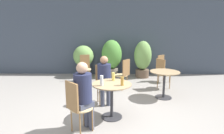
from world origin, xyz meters
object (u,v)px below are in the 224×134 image
object	(u,v)px
seated_person_0	(104,76)
potted_plant_2	(143,58)
bistro_chair_4	(124,72)
beer_glass_1	(113,77)
cafe_table_far	(164,78)
bistro_chair_3	(162,71)
bistro_chair_1	(76,103)
potted_plant_0	(84,59)
bistro_chair_5	(85,66)
cafe_table_near	(112,92)
bistro_chair_0	(103,81)
potted_plant_1	(112,56)
seated_person_1	(83,91)
beer_glass_2	(102,81)
bistro_chair_2	(162,66)
beer_glass_0	(122,81)

from	to	relation	value
seated_person_0	potted_plant_2	xyz separation A→B (m)	(1.30, 2.57, 0.04)
bistro_chair_4	beer_glass_1	size ratio (longest dim) A/B	5.55
cafe_table_far	bistro_chair_3	xyz separation A→B (m)	(0.13, 0.72, 0.01)
bistro_chair_1	potted_plant_0	distance (m)	3.95
bistro_chair_5	cafe_table_near	bearing A→B (deg)	-84.62
bistro_chair_1	seated_person_0	world-z (taller)	seated_person_0
bistro_chair_0	bistro_chair_4	world-z (taller)	same
cafe_table_near	potted_plant_0	distance (m)	3.51
potted_plant_1	potted_plant_2	world-z (taller)	potted_plant_1
cafe_table_near	seated_person_0	world-z (taller)	seated_person_0
bistro_chair_5	potted_plant_2	bearing A→B (deg)	0.20
seated_person_1	beer_glass_2	distance (m)	0.46
bistro_chair_4	potted_plant_1	xyz separation A→B (m)	(-0.38, 1.62, 0.25)
bistro_chair_3	bistro_chair_4	world-z (taller)	same
seated_person_1	potted_plant_1	distance (m)	3.84
cafe_table_near	bistro_chair_4	distance (m)	1.75
bistro_chair_4	seated_person_0	xyz separation A→B (m)	(-0.51, -1.07, 0.15)
bistro_chair_2	bistro_chair_5	size ratio (longest dim) A/B	1.00
bistro_chair_1	bistro_chair_3	world-z (taller)	same
cafe_table_near	bistro_chair_0	bearing A→B (deg)	105.74
beer_glass_2	potted_plant_1	bearing A→B (deg)	87.76
bistro_chair_5	beer_glass_2	xyz separation A→B (m)	(0.78, -2.80, 0.26)
bistro_chair_1	beer_glass_2	bearing A→B (deg)	-86.18
bistro_chair_1	potted_plant_1	xyz separation A→B (m)	(0.52, 3.92, 0.25)
bistro_chair_2	potted_plant_2	size ratio (longest dim) A/B	0.67
cafe_table_near	bistro_chair_3	xyz separation A→B (m)	(1.48, 1.81, 0.00)
seated_person_0	beer_glass_1	xyz separation A→B (m)	(0.21, -0.42, 0.10)
beer_glass_2	potted_plant_1	distance (m)	3.47
cafe_table_near	bistro_chair_3	bearing A→B (deg)	50.85
bistro_chair_3	beer_glass_1	distance (m)	2.16
bistro_chair_5	seated_person_0	xyz separation A→B (m)	(0.78, -2.02, 0.15)
seated_person_0	beer_glass_2	distance (m)	0.79
beer_glass_2	bistro_chair_1	bearing A→B (deg)	-130.44
bistro_chair_2	bistro_chair_4	size ratio (longest dim) A/B	1.00
bistro_chair_3	seated_person_1	bearing A→B (deg)	107.65
potted_plant_0	beer_glass_2	bearing A→B (deg)	-74.70
bistro_chair_3	seated_person_0	xyz separation A→B (m)	(-1.66, -1.17, 0.15)
bistro_chair_5	potted_plant_2	size ratio (longest dim) A/B	0.67
beer_glass_0	potted_plant_1	xyz separation A→B (m)	(-0.25, 3.45, 0.00)
seated_person_0	bistro_chair_5	bearing A→B (deg)	95.44
seated_person_0	potted_plant_2	size ratio (longest dim) A/B	0.85
seated_person_0	seated_person_1	xyz separation A→B (m)	(-0.29, -1.13, 0.03)
cafe_table_near	bistro_chair_4	size ratio (longest dim) A/B	0.84
bistro_chair_4	beer_glass_1	distance (m)	1.54
cafe_table_near	bistro_chair_4	bearing A→B (deg)	79.09
beer_glass_0	potted_plant_2	world-z (taller)	potted_plant_2
seated_person_0	beer_glass_2	bearing A→B (deg)	-106.03
cafe_table_far	beer_glass_2	size ratio (longest dim) A/B	3.80
beer_glass_0	beer_glass_2	bearing A→B (deg)	-177.17
bistro_chair_1	bistro_chair_0	bearing A→B (deg)	-60.00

